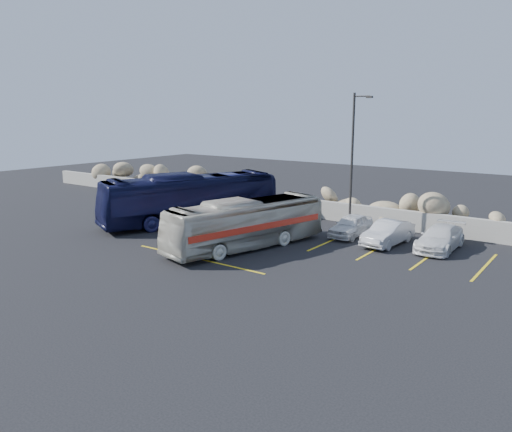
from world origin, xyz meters
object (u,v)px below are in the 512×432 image
Objects in this scene: vintage_bus at (246,224)px; tour_coach at (190,198)px; lamppost at (353,159)px; car_a at (351,225)px; car_b at (388,233)px; car_c at (440,238)px.

vintage_bus is 0.81× the size of tour_coach.
lamppost is 0.87× the size of vintage_bus.
lamppost is 3.78m from car_a.
car_b is (12.17, 2.32, -0.95)m from tour_coach.
lamppost reaches higher than car_a.
lamppost is 2.08× the size of car_b.
car_a is at bearing -179.40° from car_c.
tour_coach reaches higher than vintage_bus.
car_a is 4.95m from car_c.
car_b reaches higher than car_c.
car_a is 0.94× the size of car_b.
car_c is (5.37, -0.70, -3.69)m from lamppost.
car_c is at bearing 19.42° from car_b.
lamppost is at bearing 172.33° from car_c.
car_a is at bearing 73.30° from vintage_bus.
tour_coach is at bearing 171.90° from vintage_bus.
car_b is 2.62m from car_c.
lamppost is 10.39m from tour_coach.
vintage_bus is at bearing 1.22° from tour_coach.
vintage_bus is 2.39× the size of car_b.
lamppost reaches higher than car_c.
lamppost reaches higher than tour_coach.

